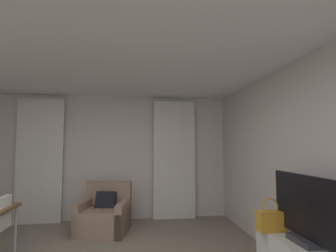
% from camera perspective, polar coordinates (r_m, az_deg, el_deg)
% --- Properties ---
extents(wall_window, '(5.12, 0.06, 2.60)m').
position_cam_1_polar(wall_window, '(5.77, -12.52, -6.56)').
color(wall_window, silver).
rests_on(wall_window, ground).
extents(wall_right, '(0.06, 6.12, 2.60)m').
position_cam_1_polar(wall_right, '(3.39, 29.48, -7.79)').
color(wall_right, silver).
rests_on(wall_right, ground).
extents(ceiling, '(5.12, 6.12, 0.06)m').
position_cam_1_polar(ceiling, '(2.97, -17.58, 17.45)').
color(ceiling, white).
rests_on(ceiling, wall_left).
extents(curtain_left_panel, '(0.90, 0.06, 2.50)m').
position_cam_1_polar(curtain_left_panel, '(5.93, -26.09, -6.65)').
color(curtain_left_panel, silver).
rests_on(curtain_left_panel, ground).
extents(curtain_right_panel, '(0.90, 0.06, 2.50)m').
position_cam_1_polar(curtain_right_panel, '(5.69, 1.39, -7.20)').
color(curtain_right_panel, silver).
rests_on(curtain_right_panel, ground).
extents(armchair, '(0.98, 0.94, 0.86)m').
position_cam_1_polar(armchair, '(5.10, -13.69, -18.43)').
color(armchair, '#997A66').
rests_on(armchair, ground).
extents(tv_flatscreen, '(0.20, 0.95, 0.67)m').
position_cam_1_polar(tv_flatscreen, '(3.06, 27.41, -16.05)').
color(tv_flatscreen, '#333338').
rests_on(tv_flatscreen, tv_console).
extents(handbag_primary, '(0.30, 0.14, 0.37)m').
position_cam_1_polar(handbag_primary, '(3.36, 21.34, -18.51)').
color(handbag_primary, orange).
rests_on(handbag_primary, tv_console).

